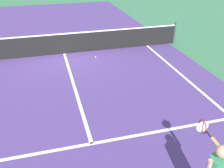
{
  "coord_description": "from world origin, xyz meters",
  "views": [
    {
      "loc": [
        -0.82,
        -11.29,
        4.32
      ],
      "look_at": [
        0.83,
        -5.28,
        1.0
      ],
      "focal_mm": 41.07,
      "sensor_mm": 36.0,
      "label": 1
    }
  ],
  "objects": [
    {
      "name": "net",
      "position": [
        0.0,
        0.0,
        0.49
      ],
      "size": [
        11.2,
        0.09,
        1.07
      ],
      "color": "#33383D",
      "rests_on": "ground_plane"
    },
    {
      "name": "line_service_near",
      "position": [
        0.0,
        -6.4,
        0.0
      ],
      "size": [
        8.22,
        0.1,
        0.01
      ],
      "primitive_type": "cube",
      "color": "white",
      "rests_on": "ground_plane"
    },
    {
      "name": "line_center_service",
      "position": [
        0.0,
        -3.2,
        0.0
      ],
      "size": [
        0.1,
        6.4,
        0.01
      ],
      "primitive_type": "cube",
      "color": "white",
      "rests_on": "ground_plane"
    },
    {
      "name": "court_surface_inbounds",
      "position": [
        0.0,
        0.0,
        0.0
      ],
      "size": [
        10.62,
        24.4,
        0.0
      ],
      "primitive_type": "cube",
      "color": "#4C387A",
      "rests_on": "ground_plane"
    },
    {
      "name": "tennis_ball_near_net",
      "position": [
        1.29,
        -0.87,
        0.03
      ],
      "size": [
        0.07,
        0.07,
        0.07
      ],
      "primitive_type": "sphere",
      "color": "#CCE033",
      "rests_on": "ground_plane"
    },
    {
      "name": "line_sideline_right",
      "position": [
        4.11,
        -5.95,
        0.0
      ],
      "size": [
        0.1,
        11.89,
        0.01
      ],
      "primitive_type": "cube",
      "color": "white",
      "rests_on": "ground_plane"
    },
    {
      "name": "ground_plane",
      "position": [
        0.0,
        0.0,
        0.0
      ],
      "size": [
        60.0,
        60.0,
        0.0
      ],
      "primitive_type": "plane",
      "color": "#38724C"
    }
  ]
}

